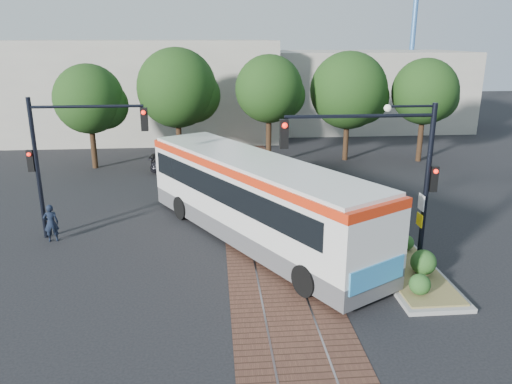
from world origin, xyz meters
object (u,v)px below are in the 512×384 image
signal_pole_main (394,165)px  officer (51,223)px  traffic_island (412,267)px  parked_car (183,164)px  city_bus (255,196)px  signal_pole_left (63,149)px

signal_pole_main → officer: 14.05m
traffic_island → parked_car: size_ratio=1.30×
city_bus → signal_pole_left: signal_pole_left is taller
signal_pole_main → signal_pole_left: bearing=158.6°
traffic_island → officer: 14.59m
city_bus → traffic_island: bearing=-65.0°
city_bus → signal_pole_left: 8.11m
signal_pole_left → parked_car: size_ratio=1.50×
signal_pole_left → parked_car: (4.19, 10.16, -3.28)m
traffic_island → city_bus: bearing=145.2°
city_bus → signal_pole_main: signal_pole_main is taller
parked_car → officer: bearing=161.2°
signal_pole_main → signal_pole_left: (-12.23, 4.80, -0.29)m
signal_pole_left → officer: 3.16m
parked_car → signal_pole_main: bearing=-145.8°
city_bus → signal_pole_left: size_ratio=2.15×
officer → parked_car: officer is taller
officer → signal_pole_main: bearing=148.5°
city_bus → officer: bearing=145.3°
traffic_island → signal_pole_main: bearing=174.6°
city_bus → signal_pole_main: size_ratio=2.15×
city_bus → signal_pole_left: bearing=141.5°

